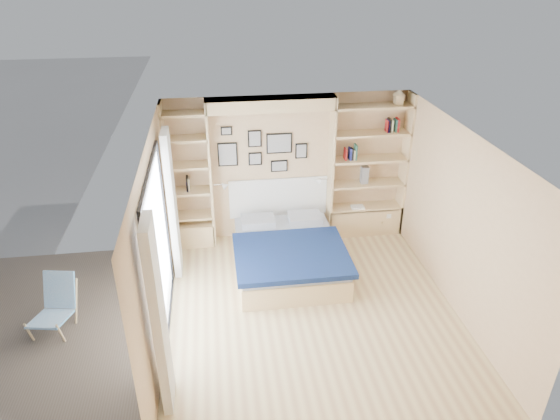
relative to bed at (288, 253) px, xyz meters
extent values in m
plane|color=#D9C186|center=(0.17, -1.12, -0.27)|extent=(4.50, 4.50, 0.00)
plane|color=#D5AE81|center=(0.17, 1.13, 0.98)|extent=(4.00, 0.00, 4.00)
plane|color=#D5AE81|center=(0.17, -3.37, 0.98)|extent=(4.00, 0.00, 4.00)
plane|color=#D5AE81|center=(-1.83, -1.12, 0.98)|extent=(0.00, 4.50, 4.50)
plane|color=#D5AE81|center=(2.17, -1.12, 0.98)|extent=(0.00, 4.50, 4.50)
plane|color=white|center=(0.17, -1.12, 2.23)|extent=(4.50, 4.50, 0.00)
cube|color=beige|center=(-1.13, 0.96, 0.98)|extent=(0.04, 0.35, 2.50)
cube|color=beige|center=(0.87, 0.96, 0.98)|extent=(0.04, 0.35, 2.50)
cube|color=beige|center=(-0.13, 0.96, 2.13)|extent=(2.00, 0.35, 0.20)
cube|color=beige|center=(2.15, 0.96, 0.98)|extent=(0.04, 0.35, 2.50)
cube|color=beige|center=(-1.81, 0.96, 0.98)|extent=(0.04, 0.35, 2.50)
cube|color=beige|center=(1.52, 0.96, -0.02)|extent=(1.30, 0.35, 0.50)
cube|color=beige|center=(-1.48, 0.96, -0.07)|extent=(0.70, 0.35, 0.40)
cube|color=black|center=(-1.80, -1.12, 1.96)|extent=(0.04, 2.08, 0.06)
cube|color=black|center=(-1.80, -1.12, -0.24)|extent=(0.04, 2.08, 0.06)
cube|color=black|center=(-1.80, -2.14, 0.83)|extent=(0.04, 0.06, 2.20)
cube|color=black|center=(-1.80, -0.10, 0.83)|extent=(0.04, 0.06, 2.20)
cube|color=silver|center=(-1.81, -1.12, 0.85)|extent=(0.01, 2.00, 2.20)
cube|color=white|center=(-1.71, -2.42, 0.88)|extent=(0.10, 0.45, 2.30)
cube|color=white|center=(-1.71, 0.18, 0.88)|extent=(0.10, 0.45, 2.30)
cube|color=beige|center=(1.52, 0.96, 0.23)|extent=(1.30, 0.35, 0.04)
cube|color=beige|center=(1.52, 0.96, 0.68)|extent=(1.30, 0.35, 0.04)
cube|color=beige|center=(1.52, 0.96, 1.13)|extent=(1.30, 0.35, 0.04)
cube|color=beige|center=(1.52, 0.96, 1.58)|extent=(1.30, 0.35, 0.04)
cube|color=beige|center=(1.52, 0.96, 2.03)|extent=(1.30, 0.35, 0.04)
cube|color=beige|center=(-1.48, 0.96, 0.28)|extent=(0.70, 0.35, 0.04)
cube|color=beige|center=(-1.48, 0.96, 0.73)|extent=(0.70, 0.35, 0.04)
cube|color=beige|center=(-1.48, 0.96, 1.18)|extent=(0.70, 0.35, 0.04)
cube|color=beige|center=(-1.48, 0.96, 1.63)|extent=(0.70, 0.35, 0.04)
cube|color=beige|center=(-1.48, 0.96, 2.03)|extent=(0.70, 0.35, 0.04)
cube|color=beige|center=(0.00, -0.02, -0.10)|extent=(1.59, 1.99, 0.35)
cube|color=#9DA2AC|center=(0.00, -0.02, 0.13)|extent=(1.55, 1.95, 0.10)
cube|color=#0F1F47|center=(0.00, -0.35, 0.20)|extent=(1.69, 1.39, 0.08)
cube|color=#9DA2AC|center=(-0.40, 0.68, 0.24)|extent=(0.55, 0.40, 0.12)
cube|color=#9DA2AC|center=(0.40, 0.68, 0.24)|extent=(0.55, 0.40, 0.12)
cube|color=white|center=(0.00, 1.10, 0.45)|extent=(1.69, 0.04, 0.70)
cube|color=black|center=(-0.83, 1.11, 1.28)|extent=(0.32, 0.02, 0.40)
cube|color=gray|center=(-0.83, 1.10, 1.28)|extent=(0.28, 0.01, 0.36)
cube|color=black|center=(-0.38, 1.11, 1.53)|extent=(0.22, 0.02, 0.28)
cube|color=gray|center=(-0.38, 1.10, 1.53)|extent=(0.18, 0.01, 0.24)
cube|color=black|center=(-0.38, 1.11, 1.18)|extent=(0.22, 0.02, 0.22)
cube|color=gray|center=(-0.38, 1.10, 1.18)|extent=(0.18, 0.01, 0.18)
cube|color=black|center=(0.02, 1.11, 1.43)|extent=(0.42, 0.02, 0.34)
cube|color=gray|center=(0.02, 1.10, 1.43)|extent=(0.38, 0.01, 0.30)
cube|color=black|center=(0.02, 1.11, 1.03)|extent=(0.28, 0.02, 0.20)
cube|color=gray|center=(0.02, 1.10, 1.03)|extent=(0.24, 0.01, 0.16)
cube|color=black|center=(0.39, 1.11, 1.28)|extent=(0.20, 0.02, 0.26)
cube|color=gray|center=(0.39, 1.10, 1.28)|extent=(0.16, 0.01, 0.22)
cube|color=black|center=(-0.83, 1.11, 1.68)|extent=(0.18, 0.02, 0.14)
cube|color=gray|center=(-0.83, 1.10, 1.68)|extent=(0.14, 0.01, 0.10)
cylinder|color=silver|center=(-0.99, 0.88, 0.85)|extent=(0.20, 0.02, 0.02)
cone|color=white|center=(-0.89, 0.88, 0.83)|extent=(0.13, 0.12, 0.15)
cylinder|color=silver|center=(0.73, 0.88, 0.85)|extent=(0.20, 0.02, 0.02)
cone|color=white|center=(0.63, 0.88, 0.83)|extent=(0.13, 0.12, 0.15)
cube|color=#A51E1E|center=(1.10, 0.95, 1.24)|extent=(0.02, 0.15, 0.19)
cube|color=navy|center=(1.18, 0.95, 1.25)|extent=(0.03, 0.15, 0.20)
cube|color=black|center=(1.21, 0.95, 1.24)|extent=(0.03, 0.15, 0.18)
cube|color=#B5BA8A|center=(1.24, 0.95, 1.23)|extent=(0.04, 0.15, 0.17)
cube|color=#215546|center=(1.27, 0.95, 1.27)|extent=(0.03, 0.15, 0.25)
cube|color=#A51E1E|center=(1.77, 0.95, 1.69)|extent=(0.02, 0.15, 0.19)
cube|color=navy|center=(1.78, 0.95, 1.70)|extent=(0.03, 0.15, 0.20)
cube|color=black|center=(1.81, 0.95, 1.71)|extent=(0.03, 0.15, 0.22)
cube|color=#B0B285|center=(1.84, 0.95, 1.70)|extent=(0.04, 0.15, 0.20)
cube|color=#28584C|center=(1.91, 0.95, 1.70)|extent=(0.03, 0.15, 0.20)
cube|color=#A51E1E|center=(1.94, 0.95, 1.71)|extent=(0.03, 0.15, 0.22)
cube|color=navy|center=(-1.51, 0.95, 0.84)|extent=(0.02, 0.15, 0.18)
cube|color=black|center=(-1.51, 0.95, 0.87)|extent=(0.03, 0.15, 0.25)
cube|color=#BFB28C|center=(-1.49, 0.95, 0.86)|extent=(0.03, 0.15, 0.22)
cube|color=beige|center=(1.91, 0.95, 2.12)|extent=(0.13, 0.13, 0.15)
cone|color=beige|center=(1.91, 0.95, 2.24)|extent=(0.20, 0.20, 0.08)
cube|color=slate|center=(1.46, 0.95, 0.85)|extent=(0.12, 0.12, 0.30)
cube|color=white|center=(1.37, 0.90, 0.26)|extent=(0.22, 0.16, 0.03)
cube|color=brown|center=(-3.43, -1.12, -0.27)|extent=(3.20, 4.00, 0.05)
cylinder|color=tan|center=(-3.52, -1.27, -0.09)|extent=(0.05, 0.13, 0.37)
cylinder|color=tan|center=(-3.12, -1.34, -0.09)|extent=(0.05, 0.13, 0.37)
cylinder|color=tan|center=(-3.43, -0.76, 0.01)|extent=(0.09, 0.30, 0.60)
cylinder|color=tan|center=(-3.02, -0.84, 0.01)|extent=(0.09, 0.30, 0.60)
cube|color=#2773B6|center=(-3.28, -1.12, -0.01)|extent=(0.51, 0.58, 0.14)
cube|color=#2773B6|center=(-3.22, -0.77, 0.19)|extent=(0.45, 0.28, 0.49)
camera|label=1|loc=(-1.03, -6.56, 4.23)|focal=32.00mm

